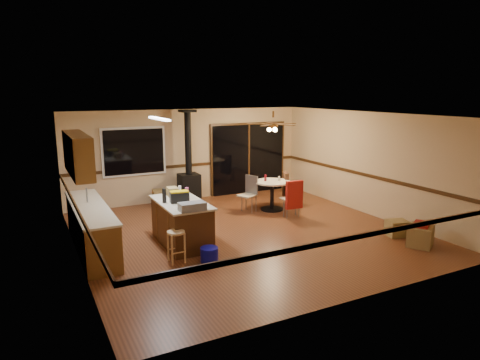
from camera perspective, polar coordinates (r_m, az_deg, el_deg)
floor at (r=9.59m, az=0.82°, el=-7.07°), size 7.00×7.00×0.00m
ceiling at (r=9.09m, az=0.87°, el=8.64°), size 7.00×7.00×0.00m
wall_back at (r=12.41m, az=-6.75°, el=3.37°), size 7.00×0.00×7.00m
wall_front at (r=6.46m, az=15.58°, el=-4.83°), size 7.00×0.00×7.00m
wall_left at (r=8.25m, az=-21.18°, el=-1.61°), size 0.00×7.00×7.00m
wall_right at (r=11.30m, az=16.75°, el=2.12°), size 0.00×7.00×7.00m
chair_rail at (r=9.31m, az=0.84°, el=-1.24°), size 7.00×7.00×0.08m
window at (r=11.88m, az=-13.95°, el=3.70°), size 1.72×0.10×1.32m
sliding_door at (r=13.17m, az=1.13°, el=2.83°), size 2.52×0.10×2.10m
lower_cabinets at (r=8.99m, az=-19.21°, el=-6.17°), size 0.60×3.00×0.86m
countertop at (r=8.87m, az=-19.41°, el=-3.39°), size 0.64×3.04×0.04m
upper_cabinets at (r=8.85m, az=-20.84°, el=3.23°), size 0.35×2.00×0.80m
kitchen_island at (r=8.88m, az=-7.80°, el=-5.66°), size 0.88×1.68×0.90m
wood_stove at (r=12.02m, az=-6.82°, el=0.33°), size 0.55×0.50×2.52m
ceiling_fan at (r=11.04m, az=4.44°, el=7.14°), size 0.24×0.24×0.55m
fluorescent_strip at (r=8.69m, az=-10.74°, el=8.03°), size 0.10×1.20×0.04m
toolbox_grey at (r=8.07m, az=-6.40°, el=-3.53°), size 0.50×0.29×0.15m
toolbox_black at (r=8.69m, az=-8.09°, el=-2.29°), size 0.39×0.24×0.21m
toolbox_yellow_lid at (r=8.66m, az=-8.11°, el=-1.54°), size 0.38×0.23×0.03m
box_on_island at (r=9.22m, az=-8.99°, el=-1.56°), size 0.23×0.30×0.19m
bottle_dark at (r=8.70m, az=-10.07°, el=-2.07°), size 0.11×0.11×0.29m
bottle_pink at (r=8.97m, az=-7.10°, el=-1.74°), size 0.10×0.10×0.23m
bottle_white at (r=9.32m, az=-8.04°, el=-1.36°), size 0.07×0.07×0.20m
bar_stool at (r=8.03m, az=-8.48°, el=-8.78°), size 0.40×0.40×0.59m
blue_bucket at (r=8.03m, az=-4.12°, el=-9.89°), size 0.35×0.35×0.28m
dining_table at (r=11.30m, az=4.30°, el=-1.37°), size 0.95×0.95×0.78m
glass_red at (r=11.24m, az=3.41°, el=0.30°), size 0.08×0.08×0.17m
glass_cream at (r=11.29m, az=5.24°, el=0.20°), size 0.06×0.06×0.13m
chair_left at (r=11.11m, az=1.28°, el=-1.27°), size 0.53×0.52×0.51m
chair_near at (r=10.61m, az=7.18°, el=-1.95°), size 0.46×0.49×0.70m
chair_right at (r=11.67m, az=6.23°, el=-0.67°), size 0.59×0.57×0.70m
box_under_window at (r=11.95m, az=-10.18°, el=-2.34°), size 0.62×0.52×0.44m
box_corner_a at (r=9.51m, az=22.92°, el=-6.89°), size 0.70×0.67×0.41m
box_corner_b at (r=9.97m, az=20.22°, el=-6.04°), size 0.51×0.47×0.34m
box_small_red at (r=9.44m, az=23.05°, el=-5.45°), size 0.43×0.41×0.09m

